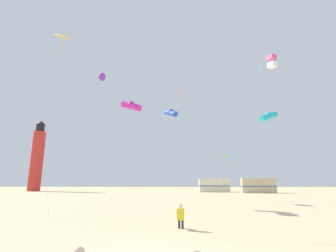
{
  "coord_description": "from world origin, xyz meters",
  "views": [
    {
      "loc": [
        1.02,
        -7.38,
        2.16
      ],
      "look_at": [
        0.43,
        9.04,
        5.84
      ],
      "focal_mm": 26.63,
      "sensor_mm": 36.0,
      "label": 1
    }
  ],
  "objects_px": {
    "kite_tube_cyan": "(269,116)",
    "kite_tube_magenta": "(131,106)",
    "kite_diamond_gold": "(61,44)",
    "kite_diamond_lime": "(226,157)",
    "kite_tube_blue": "(171,113)",
    "lighthouse_distant": "(37,157)",
    "rv_van_tan": "(258,186)",
    "kite_tube_violet": "(102,77)",
    "kite_box_rainbow": "(272,62)",
    "kite_diamond_orange": "(179,95)",
    "rv_van_cream": "(214,185)",
    "kite_flyer_standing": "(181,216)"
  },
  "relations": [
    {
      "from": "kite_flyer_standing",
      "to": "kite_tube_blue",
      "type": "height_order",
      "value": "kite_tube_blue"
    },
    {
      "from": "kite_diamond_gold",
      "to": "lighthouse_distant",
      "type": "xyz_separation_m",
      "value": [
        -24.93,
        42.23,
        -4.1
      ]
    },
    {
      "from": "kite_tube_blue",
      "to": "lighthouse_distant",
      "type": "height_order",
      "value": "lighthouse_distant"
    },
    {
      "from": "kite_box_rainbow",
      "to": "kite_diamond_gold",
      "type": "distance_m",
      "value": 17.23
    },
    {
      "from": "kite_tube_violet",
      "to": "kite_tube_cyan",
      "type": "xyz_separation_m",
      "value": [
        19.14,
        3.22,
        -3.83
      ]
    },
    {
      "from": "kite_tube_magenta",
      "to": "kite_tube_blue",
      "type": "xyz_separation_m",
      "value": [
        4.09,
        5.48,
        0.72
      ]
    },
    {
      "from": "kite_tube_cyan",
      "to": "kite_diamond_lime",
      "type": "height_order",
      "value": "kite_tube_cyan"
    },
    {
      "from": "kite_diamond_orange",
      "to": "kite_diamond_lime",
      "type": "xyz_separation_m",
      "value": [
        5.83,
        6.61,
        -5.83
      ]
    },
    {
      "from": "kite_diamond_orange",
      "to": "kite_diamond_gold",
      "type": "bearing_deg",
      "value": -134.24
    },
    {
      "from": "lighthouse_distant",
      "to": "rv_van_cream",
      "type": "distance_m",
      "value": 41.83
    },
    {
      "from": "kite_box_rainbow",
      "to": "rv_van_tan",
      "type": "distance_m",
      "value": 33.68
    },
    {
      "from": "kite_diamond_gold",
      "to": "kite_tube_blue",
      "type": "xyz_separation_m",
      "value": [
        7.63,
        14.62,
        -1.17
      ]
    },
    {
      "from": "kite_tube_violet",
      "to": "kite_diamond_lime",
      "type": "bearing_deg",
      "value": 22.31
    },
    {
      "from": "kite_flyer_standing",
      "to": "kite_diamond_lime",
      "type": "xyz_separation_m",
      "value": [
        5.95,
        19.23,
        4.62
      ]
    },
    {
      "from": "kite_tube_blue",
      "to": "lighthouse_distant",
      "type": "relative_size",
      "value": 0.68
    },
    {
      "from": "rv_van_cream",
      "to": "rv_van_tan",
      "type": "height_order",
      "value": "same"
    },
    {
      "from": "kite_diamond_lime",
      "to": "rv_van_cream",
      "type": "xyz_separation_m",
      "value": [
        1.82,
        23.78,
        -3.84
      ]
    },
    {
      "from": "kite_tube_violet",
      "to": "kite_tube_blue",
      "type": "xyz_separation_m",
      "value": [
        7.55,
        5.04,
        -2.78
      ]
    },
    {
      "from": "kite_flyer_standing",
      "to": "kite_diamond_orange",
      "type": "relative_size",
      "value": 0.1
    },
    {
      "from": "kite_tube_cyan",
      "to": "rv_van_cream",
      "type": "xyz_separation_m",
      "value": [
        -2.94,
        26.47,
        -8.32
      ]
    },
    {
      "from": "kite_tube_cyan",
      "to": "kite_diamond_gold",
      "type": "bearing_deg",
      "value": -146.36
    },
    {
      "from": "kite_tube_cyan",
      "to": "rv_van_cream",
      "type": "distance_m",
      "value": 27.9
    },
    {
      "from": "kite_tube_magenta",
      "to": "rv_van_tan",
      "type": "xyz_separation_m",
      "value": [
        20.8,
        25.97,
        -8.65
      ]
    },
    {
      "from": "kite_tube_violet",
      "to": "kite_diamond_orange",
      "type": "relative_size",
      "value": 1.2
    },
    {
      "from": "kite_tube_cyan",
      "to": "kite_tube_magenta",
      "type": "bearing_deg",
      "value": -166.9
    },
    {
      "from": "kite_tube_violet",
      "to": "lighthouse_distant",
      "type": "relative_size",
      "value": 0.85
    },
    {
      "from": "kite_box_rainbow",
      "to": "kite_diamond_gold",
      "type": "height_order",
      "value": "kite_box_rainbow"
    },
    {
      "from": "kite_diamond_orange",
      "to": "kite_tube_magenta",
      "type": "bearing_deg",
      "value": 176.92
    },
    {
      "from": "kite_flyer_standing",
      "to": "kite_diamond_orange",
      "type": "bearing_deg",
      "value": -87.84
    },
    {
      "from": "kite_diamond_lime",
      "to": "kite_tube_cyan",
      "type": "bearing_deg",
      "value": -29.45
    },
    {
      "from": "kite_tube_violet",
      "to": "rv_van_tan",
      "type": "xyz_separation_m",
      "value": [
        24.27,
        25.54,
        -12.15
      ]
    },
    {
      "from": "kite_tube_violet",
      "to": "rv_van_cream",
      "type": "height_order",
      "value": "kite_tube_violet"
    },
    {
      "from": "kite_tube_magenta",
      "to": "rv_van_tan",
      "type": "bearing_deg",
      "value": 51.31
    },
    {
      "from": "kite_diamond_orange",
      "to": "lighthouse_distant",
      "type": "bearing_deg",
      "value": 135.17
    },
    {
      "from": "kite_flyer_standing",
      "to": "rv_van_tan",
      "type": "xyz_separation_m",
      "value": [
        15.83,
        38.86,
        0.78
      ]
    },
    {
      "from": "kite_tube_magenta",
      "to": "kite_tube_cyan",
      "type": "xyz_separation_m",
      "value": [
        15.68,
        3.65,
        -0.34
      ]
    },
    {
      "from": "kite_tube_cyan",
      "to": "rv_van_tan",
      "type": "xyz_separation_m",
      "value": [
        5.12,
        22.32,
        -8.32
      ]
    },
    {
      "from": "kite_tube_cyan",
      "to": "kite_diamond_orange",
      "type": "relative_size",
      "value": 0.88
    },
    {
      "from": "kite_diamond_gold",
      "to": "kite_diamond_lime",
      "type": "xyz_separation_m",
      "value": [
        14.46,
        15.48,
        -6.7
      ]
    },
    {
      "from": "kite_flyer_standing",
      "to": "kite_diamond_gold",
      "type": "distance_m",
      "value": 14.65
    },
    {
      "from": "kite_diamond_lime",
      "to": "lighthouse_distant",
      "type": "distance_m",
      "value": 47.69
    },
    {
      "from": "kite_diamond_gold",
      "to": "kite_diamond_lime",
      "type": "relative_size",
      "value": 2.27
    },
    {
      "from": "kite_box_rainbow",
      "to": "kite_diamond_lime",
      "type": "xyz_separation_m",
      "value": [
        -2.25,
        11.28,
        -7.14
      ]
    },
    {
      "from": "kite_box_rainbow",
      "to": "kite_diamond_lime",
      "type": "height_order",
      "value": "kite_box_rainbow"
    },
    {
      "from": "kite_flyer_standing",
      "to": "kite_diamond_gold",
      "type": "height_order",
      "value": "kite_diamond_gold"
    },
    {
      "from": "kite_tube_violet",
      "to": "kite_diamond_orange",
      "type": "xyz_separation_m",
      "value": [
        8.56,
        -0.71,
        -2.47
      ]
    },
    {
      "from": "kite_tube_violet",
      "to": "kite_tube_cyan",
      "type": "relative_size",
      "value": 1.37
    },
    {
      "from": "kite_tube_violet",
      "to": "kite_tube_cyan",
      "type": "bearing_deg",
      "value": 9.53
    },
    {
      "from": "kite_tube_magenta",
      "to": "kite_box_rainbow",
      "type": "distance_m",
      "value": 14.26
    },
    {
      "from": "kite_tube_blue",
      "to": "rv_van_cream",
      "type": "bearing_deg",
      "value": 70.64
    }
  ]
}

